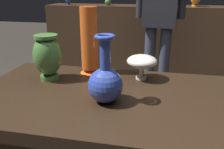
# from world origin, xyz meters

# --- Properties ---
(back_display_shelf) EXTENTS (2.60, 0.40, 0.99)m
(back_display_shelf) POSITION_xyz_m (0.00, 2.20, 0.49)
(back_display_shelf) COLOR #422D1E
(back_display_shelf) RESTS_ON ground_plane
(vase_centerpiece) EXTENTS (0.13, 0.13, 0.26)m
(vase_centerpiece) POSITION_xyz_m (-0.04, -0.06, 0.88)
(vase_centerpiece) COLOR #2D429E
(vase_centerpiece) RESTS_ON display_plinth
(vase_tall_behind) EXTENTS (0.10, 0.10, 0.33)m
(vase_tall_behind) POSITION_xyz_m (-0.19, 0.24, 0.96)
(vase_tall_behind) COLOR #E55B1E
(vase_tall_behind) RESTS_ON display_plinth
(vase_left_accent) EXTENTS (0.14, 0.14, 0.12)m
(vase_left_accent) POSITION_xyz_m (0.08, 0.20, 0.88)
(vase_left_accent) COLOR silver
(vase_left_accent) RESTS_ON display_plinth
(vase_right_accent) EXTENTS (0.13, 0.13, 0.21)m
(vase_right_accent) POSITION_xyz_m (-0.35, 0.11, 0.92)
(vase_right_accent) COLOR #477A38
(vase_right_accent) RESTS_ON display_plinth
(shelf_vase_left) EXTENTS (0.08, 0.08, 0.15)m
(shelf_vase_left) POSITION_xyz_m (-0.52, 2.15, 1.04)
(shelf_vase_left) COLOR #477A38
(shelf_vase_left) RESTS_ON back_display_shelf
(shelf_vase_center) EXTENTS (0.12, 0.12, 0.09)m
(shelf_vase_center) POSITION_xyz_m (0.00, 2.25, 1.06)
(shelf_vase_center) COLOR #7A388E
(shelf_vase_center) RESTS_ON back_display_shelf
(visitor_center_back) EXTENTS (0.47, 0.21, 1.70)m
(visitor_center_back) POSITION_xyz_m (0.13, 1.55, 1.01)
(visitor_center_back) COLOR #333847
(visitor_center_back) RESTS_ON ground_plane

